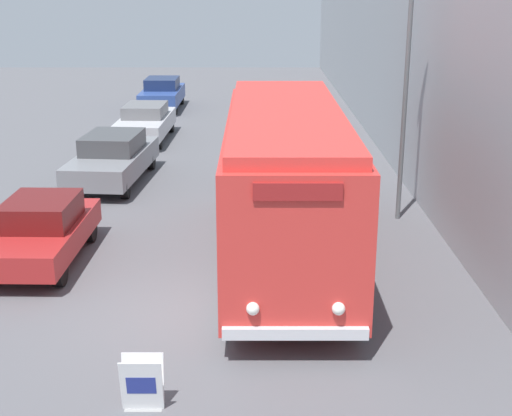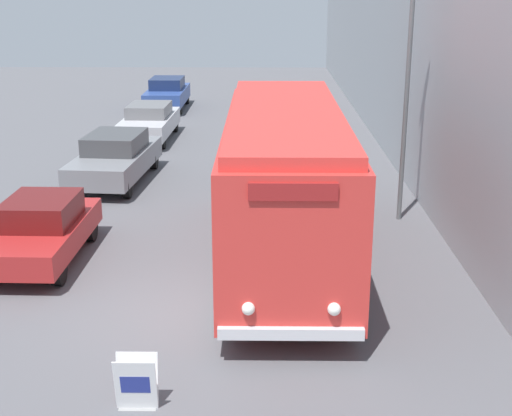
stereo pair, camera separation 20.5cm
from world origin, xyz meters
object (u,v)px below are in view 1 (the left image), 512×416
streetlamp (407,33)px  parked_car_near (39,231)px  parked_car_far (143,122)px  parked_car_distant (160,93)px  sign_board (140,385)px  vintage_bus (283,179)px  parked_car_mid (110,158)px

streetlamp → parked_car_near: 9.98m
parked_car_near → parked_car_far: parked_car_near is taller
streetlamp → parked_car_far: size_ratio=1.66×
parked_car_near → parked_car_far: (0.42, 12.81, -0.01)m
streetlamp → parked_car_distant: streetlamp is taller
streetlamp → parked_car_far: bearing=129.9°
parked_car_far → parked_car_distant: (-0.22, 7.09, 0.04)m
parked_car_near → parked_car_distant: bearing=90.6°
sign_board → parked_car_far: parked_car_far is taller
sign_board → parked_car_distant: bearing=96.5°
vintage_bus → parked_car_far: 13.78m
parked_car_mid → parked_car_far: (0.09, 6.19, -0.05)m
parked_car_far → parked_car_distant: bearing=93.6°
parked_car_distant → parked_car_mid: bearing=-89.0°
parked_car_near → sign_board: bearing=-60.7°
parked_car_mid → parked_car_distant: 13.28m
parked_car_near → parked_car_far: bearing=89.3°
parked_car_mid → sign_board: bearing=-72.6°
parked_car_distant → parked_car_far: bearing=-87.8°
vintage_bus → parked_car_near: 5.57m
sign_board → parked_car_far: bearing=98.3°
parked_car_far → parked_car_distant: 7.09m
vintage_bus → parked_car_distant: 20.58m
parked_car_mid → parked_car_far: 6.19m
streetlamp → parked_car_far: 13.38m
streetlamp → parked_car_mid: 9.88m
vintage_bus → parked_car_distant: size_ratio=2.10×
streetlamp → parked_car_mid: bearing=156.5°
vintage_bus → parked_car_distant: vintage_bus is taller
parked_car_far → parked_car_distant: parked_car_distant is taller
vintage_bus → parked_car_distant: bearing=104.8°
vintage_bus → streetlamp: 5.22m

